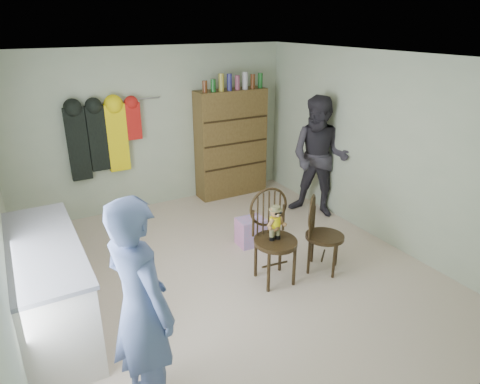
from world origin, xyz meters
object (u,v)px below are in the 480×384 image
chair_front (273,231)px  dresser (231,143)px  chair_far (320,231)px  counter (50,287)px

chair_front → dresser: size_ratio=0.53×
chair_far → dresser: dresser is taller
counter → dresser: (3.20, 2.30, 0.44)m
chair_far → chair_front: bearing=127.5°
counter → chair_front: bearing=-7.5°
chair_front → chair_far: chair_front is taller
chair_front → dresser: 2.76m
counter → dresser: dresser is taller
chair_front → chair_far: (0.60, -0.10, -0.11)m
counter → chair_front: (2.35, -0.31, 0.15)m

